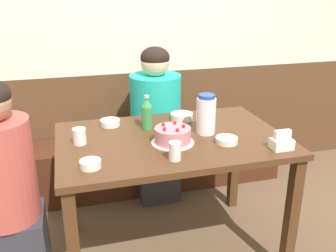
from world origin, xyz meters
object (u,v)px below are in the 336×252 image
object	(u,v)px
bowl_soup_white	(227,140)
person_teal_shirt	(6,197)
napkin_holder	(282,142)
glass_tumbler_short	(175,151)
soju_bottle	(147,113)
glass_water_tall	(79,136)
bowl_rice_small	(90,164)
bench_seat	(143,162)
person_pale_blue_shirt	(156,126)
bowl_side_dish	(182,116)
birthday_cake	(173,136)
water_pitcher	(206,115)
bowl_sauce_shallow	(110,123)

from	to	relation	value
bowl_soup_white	person_teal_shirt	distance (m)	1.18
napkin_holder	glass_tumbler_short	distance (m)	0.57
soju_bottle	napkin_holder	distance (m)	0.78
napkin_holder	glass_water_tall	distance (m)	1.07
napkin_holder	bowl_rice_small	size ratio (longest dim) A/B	1.09
bench_seat	napkin_holder	xyz separation A→B (m)	(0.51, -1.14, 0.59)
glass_tumbler_short	person_teal_shirt	bearing A→B (deg)	165.52
bowl_soup_white	person_teal_shirt	xyz separation A→B (m)	(-1.16, 0.09, -0.22)
person_pale_blue_shirt	bowl_side_dish	bearing A→B (deg)	9.55
birthday_cake	water_pitcher	size ratio (longest dim) A/B	1.01
soju_bottle	glass_water_tall	size ratio (longest dim) A/B	2.32
soju_bottle	glass_water_tall	world-z (taller)	soju_bottle
bowl_sauce_shallow	person_teal_shirt	world-z (taller)	person_teal_shirt
soju_bottle	glass_tumbler_short	bearing A→B (deg)	-85.45
birthday_cake	bowl_sauce_shallow	xyz separation A→B (m)	(-0.29, 0.36, -0.02)
napkin_holder	bowl_soup_white	distance (m)	0.29
glass_tumbler_short	napkin_holder	bearing A→B (deg)	-2.48
bowl_soup_white	bowl_rice_small	xyz separation A→B (m)	(-0.74, -0.10, 0.00)
bowl_sauce_shallow	glass_water_tall	size ratio (longest dim) A/B	1.36
birthday_cake	water_pitcher	distance (m)	0.25
glass_tumbler_short	bowl_soup_white	bearing A→B (deg)	20.83
bowl_rice_small	water_pitcher	bearing A→B (deg)	21.59
napkin_holder	glass_tumbler_short	xyz separation A→B (m)	(-0.57, 0.02, 0.01)
soju_bottle	glass_water_tall	distance (m)	0.43
water_pitcher	napkin_holder	size ratio (longest dim) A/B	2.10
napkin_holder	glass_water_tall	world-z (taller)	napkin_holder
bench_seat	birthday_cake	bearing A→B (deg)	-91.10
person_teal_shirt	soju_bottle	bearing A→B (deg)	17.08
bench_seat	napkin_holder	distance (m)	1.38
bowl_side_dish	person_teal_shirt	xyz separation A→B (m)	(-1.04, -0.33, -0.22)
bench_seat	person_teal_shirt	world-z (taller)	person_teal_shirt
person_teal_shirt	person_pale_blue_shirt	xyz separation A→B (m)	(0.97, 0.75, 0.02)
glass_water_tall	water_pitcher	bearing A→B (deg)	-2.64
bowl_soup_white	person_teal_shirt	bearing A→B (deg)	175.65
soju_bottle	napkin_holder	size ratio (longest dim) A/B	1.86
bowl_soup_white	bowl_sauce_shallow	distance (m)	0.72
bench_seat	soju_bottle	bearing A→B (deg)	-98.83
glass_tumbler_short	person_pale_blue_shirt	xyz separation A→B (m)	(0.14, 0.96, -0.23)
soju_bottle	person_pale_blue_shirt	xyz separation A→B (m)	(0.18, 0.50, -0.28)
napkin_holder	person_teal_shirt	world-z (taller)	person_teal_shirt
water_pitcher	bench_seat	bearing A→B (deg)	104.19
bowl_soup_white	bowl_rice_small	size ratio (longest dim) A/B	1.19
person_pale_blue_shirt	glass_tumbler_short	bearing A→B (deg)	-8.23
bowl_sauce_shallow	napkin_holder	bearing A→B (deg)	-35.86
bench_seat	birthday_cake	distance (m)	1.09
person_teal_shirt	glass_tumbler_short	bearing A→B (deg)	-14.48
bowl_side_dish	birthday_cake	bearing A→B (deg)	-114.86
bowl_soup_white	bowl_sauce_shallow	world-z (taller)	bowl_sauce_shallow
soju_bottle	person_teal_shirt	distance (m)	0.88
birthday_cake	bowl_side_dish	world-z (taller)	birthday_cake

